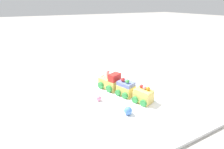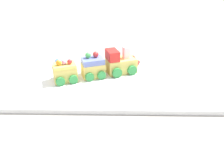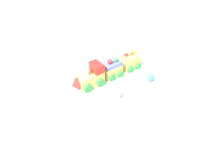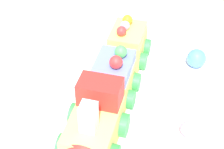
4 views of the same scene
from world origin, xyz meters
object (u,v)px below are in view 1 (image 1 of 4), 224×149
object	(u,v)px
gumball_pink	(99,98)
cake_car_lemon	(143,96)
cake_car_blueberry	(126,88)
gumball_blue	(128,111)
cake_train_locomotive	(109,82)

from	to	relation	value
gumball_pink	cake_car_lemon	bearing A→B (deg)	-120.12
cake_car_blueberry	gumball_blue	size ratio (longest dim) A/B	2.92
cake_car_lemon	gumball_blue	world-z (taller)	cake_car_lemon
cake_car_blueberry	gumball_pink	world-z (taller)	cake_car_blueberry
cake_train_locomotive	gumball_blue	bearing A→B (deg)	150.63
cake_train_locomotive	gumball_blue	distance (m)	0.21
gumball_pink	gumball_blue	xyz separation A→B (m)	(-0.13, -0.05, 0.00)
cake_car_lemon	gumball_pink	bearing A→B (deg)	39.50
cake_train_locomotive	gumball_pink	distance (m)	0.12
gumball_blue	cake_car_lemon	bearing A→B (deg)	-66.01
cake_train_locomotive	cake_car_lemon	world-z (taller)	cake_train_locomotive
gumball_blue	cake_car_blueberry	bearing A→B (deg)	-28.82
cake_train_locomotive	gumball_blue	size ratio (longest dim) A/B	4.28
cake_car_blueberry	gumball_blue	distance (m)	0.14
cake_car_lemon	gumball_pink	size ratio (longest dim) A/B	3.93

